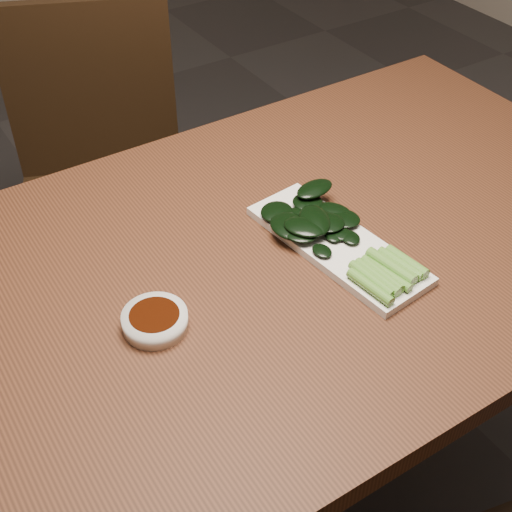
# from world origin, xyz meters

# --- Properties ---
(ground) EXTENTS (6.00, 6.00, 0.00)m
(ground) POSITION_xyz_m (0.00, 0.00, 0.00)
(ground) COLOR #2F2C2C
(ground) RESTS_ON ground
(table) EXTENTS (1.40, 0.80, 0.75)m
(table) POSITION_xyz_m (0.00, 0.00, 0.68)
(table) COLOR #4B2615
(table) RESTS_ON ground
(chair_far) EXTENTS (0.53, 0.53, 0.89)m
(chair_far) POSITION_xyz_m (-0.02, 0.71, 0.49)
(chair_far) COLOR black
(chair_far) RESTS_ON ground
(sauce_bowl) EXTENTS (0.09, 0.09, 0.03)m
(sauce_bowl) POSITION_xyz_m (-0.23, -0.05, 0.76)
(sauce_bowl) COLOR white
(sauce_bowl) RESTS_ON table
(serving_plate) EXTENTS (0.15, 0.33, 0.01)m
(serving_plate) POSITION_xyz_m (0.10, -0.05, 0.76)
(serving_plate) COLOR white
(serving_plate) RESTS_ON table
(gai_lan) EXTENTS (0.16, 0.31, 0.03)m
(gai_lan) POSITION_xyz_m (0.09, -0.04, 0.77)
(gai_lan) COLOR #5F9935
(gai_lan) RESTS_ON serving_plate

